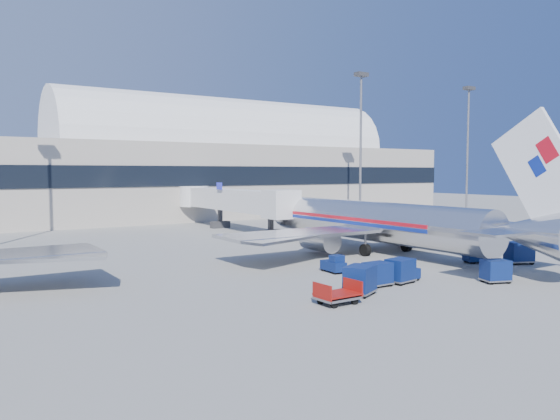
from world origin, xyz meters
TOP-DOWN VIEW (x-y plane):
  - ground at (0.00, 0.00)m, footprint 260.00×260.00m
  - terminal at (-13.60, 55.96)m, footprint 170.00×28.15m
  - airliner_main at (10.00, 4.51)m, footprint 32.00×37.26m
  - jetbridge_near at (7.60, 30.81)m, footprint 4.40×27.50m
  - mast_east at (30.00, 30.00)m, footprint 2.00×1.20m
  - mast_far_east at (55.00, 30.00)m, footprint 2.00×1.20m
  - barrier_near at (18.00, 2.00)m, footprint 3.00×0.55m
  - barrier_mid at (21.30, 2.00)m, footprint 3.00×0.55m
  - barrier_far at (24.60, 2.00)m, footprint 3.00×0.55m
  - tug_lead at (1.97, -6.51)m, footprint 2.19×1.13m
  - tug_right at (12.86, -4.31)m, footprint 2.55×1.81m
  - tug_left at (-0.04, -1.29)m, footprint 1.18×2.17m
  - cart_train_a at (1.29, -6.87)m, footprint 2.12×1.76m
  - cart_train_b at (-0.73, -6.79)m, footprint 1.85×1.43m
  - cart_train_c at (-3.44, -8.12)m, footprint 2.56×2.34m
  - cart_solo_near at (6.90, -10.34)m, footprint 2.16×1.90m
  - cart_solo_far at (15.35, -6.54)m, footprint 2.52×2.26m
  - cart_open_red at (-6.05, -9.19)m, footprint 2.46×1.76m

SIDE VIEW (x-z plane):
  - ground at x=0.00m, z-range 0.00..0.00m
  - barrier_near at x=18.00m, z-range 0.00..0.90m
  - barrier_mid at x=21.30m, z-range 0.00..0.90m
  - barrier_far at x=24.60m, z-range 0.00..0.90m
  - cart_open_red at x=-6.05m, z-range 0.14..0.79m
  - tug_left at x=-0.04m, z-range -0.06..1.31m
  - tug_lead at x=1.97m, z-range -0.06..1.35m
  - tug_right at x=12.86m, z-range -0.07..1.44m
  - cart_solo_near at x=6.90m, z-range 0.05..1.64m
  - cart_train_b at x=-0.73m, z-range 0.05..1.65m
  - cart_train_a at x=1.29m, z-range 0.06..1.73m
  - cart_solo_far at x=15.35m, z-range 0.06..1.88m
  - cart_train_c at x=-3.44m, z-range 0.06..1.88m
  - airliner_main at x=10.00m, z-range -3.11..8.96m
  - jetbridge_near at x=7.60m, z-range 0.80..7.05m
  - terminal at x=-13.60m, z-range -2.98..18.02m
  - mast_east at x=30.00m, z-range 3.49..26.09m
  - mast_far_east at x=55.00m, z-range 3.49..26.09m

